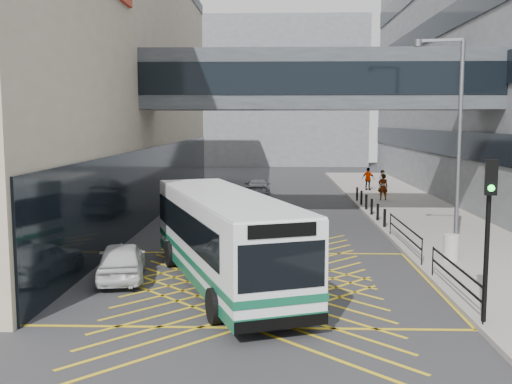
# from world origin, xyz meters

# --- Properties ---
(ground) EXTENTS (120.00, 120.00, 0.00)m
(ground) POSITION_xyz_m (0.00, 0.00, 0.00)
(ground) COLOR #333335
(building_far) EXTENTS (28.00, 16.00, 18.00)m
(building_far) POSITION_xyz_m (-2.00, 60.00, 9.00)
(building_far) COLOR slate
(building_far) RESTS_ON ground
(skybridge) EXTENTS (20.00, 4.10, 3.00)m
(skybridge) POSITION_xyz_m (3.00, 12.00, 7.50)
(skybridge) COLOR #3F4449
(skybridge) RESTS_ON ground
(pavement) EXTENTS (6.00, 54.00, 0.16)m
(pavement) POSITION_xyz_m (9.00, 15.00, 0.08)
(pavement) COLOR gray
(pavement) RESTS_ON ground
(box_junction) EXTENTS (12.00, 9.00, 0.01)m
(box_junction) POSITION_xyz_m (0.00, 0.00, 0.00)
(box_junction) COLOR gold
(box_junction) RESTS_ON ground
(bus) EXTENTS (6.04, 11.06, 3.05)m
(bus) POSITION_xyz_m (-0.95, -0.34, 1.63)
(bus) COLOR white
(bus) RESTS_ON ground
(car_white) EXTENTS (2.46, 4.44, 1.34)m
(car_white) POSITION_xyz_m (-4.50, 0.26, 0.67)
(car_white) COLOR silver
(car_white) RESTS_ON ground
(car_dark) EXTENTS (1.83, 4.58, 1.43)m
(car_dark) POSITION_xyz_m (-2.81, 14.32, 0.71)
(car_dark) COLOR black
(car_dark) RESTS_ON ground
(car_silver) EXTENTS (1.97, 4.52, 1.40)m
(car_silver) POSITION_xyz_m (-0.47, 23.00, 0.70)
(car_silver) COLOR gray
(car_silver) RESTS_ON ground
(traffic_light) EXTENTS (0.33, 0.51, 4.29)m
(traffic_light) POSITION_xyz_m (6.22, -4.37, 2.95)
(traffic_light) COLOR black
(traffic_light) RESTS_ON pavement
(street_lamp) EXTENTS (1.90, 0.62, 8.40)m
(street_lamp) POSITION_xyz_m (7.73, 3.91, 4.94)
(street_lamp) COLOR slate
(street_lamp) RESTS_ON pavement
(litter_bin) EXTENTS (0.58, 0.58, 1.00)m
(litter_bin) POSITION_xyz_m (7.42, 2.71, 0.66)
(litter_bin) COLOR #ADA89E
(litter_bin) RESTS_ON pavement
(kerb_railings) EXTENTS (0.05, 12.54, 1.00)m
(kerb_railings) POSITION_xyz_m (6.15, 1.78, 0.88)
(kerb_railings) COLOR black
(kerb_railings) RESTS_ON pavement
(bollards) EXTENTS (0.14, 10.14, 0.90)m
(bollards) POSITION_xyz_m (6.25, 15.00, 0.61)
(bollards) COLOR black
(bollards) RESTS_ON pavement
(pedestrian_a) EXTENTS (0.73, 0.54, 1.77)m
(pedestrian_a) POSITION_xyz_m (8.02, 20.31, 1.04)
(pedestrian_a) COLOR gray
(pedestrian_a) RESTS_ON pavement
(pedestrian_b) EXTENTS (0.91, 0.78, 1.60)m
(pedestrian_b) POSITION_xyz_m (8.91, 25.37, 0.96)
(pedestrian_b) COLOR gray
(pedestrian_b) RESTS_ON pavement
(pedestrian_c) EXTENTS (1.13, 0.93, 1.73)m
(pedestrian_c) POSITION_xyz_m (7.94, 26.17, 1.02)
(pedestrian_c) COLOR gray
(pedestrian_c) RESTS_ON pavement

